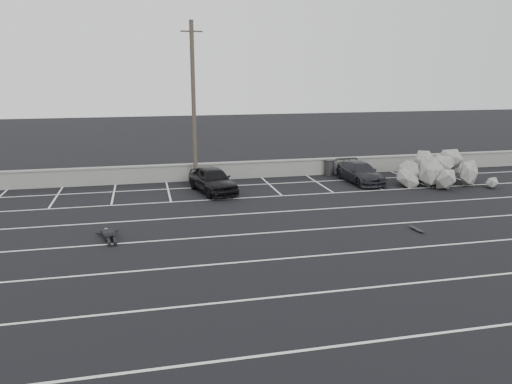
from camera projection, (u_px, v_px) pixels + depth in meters
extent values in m
plane|color=black|center=(322.00, 255.00, 18.45)|extent=(120.00, 120.00, 0.00)
cube|color=gray|center=(246.00, 170.00, 31.59)|extent=(50.00, 0.35, 1.00)
cube|color=gray|center=(246.00, 162.00, 31.47)|extent=(50.00, 0.45, 0.08)
cube|color=silver|center=(403.00, 338.00, 12.77)|extent=(36.00, 0.10, 0.01)
cube|color=silver|center=(355.00, 289.00, 15.61)|extent=(36.00, 0.10, 0.01)
cube|color=silver|center=(322.00, 255.00, 18.45)|extent=(36.00, 0.10, 0.01)
cube|color=silver|center=(298.00, 231.00, 21.29)|extent=(36.00, 0.10, 0.01)
cube|color=silver|center=(279.00, 212.00, 24.13)|extent=(36.00, 0.10, 0.01)
cube|color=silver|center=(264.00, 197.00, 26.98)|extent=(36.00, 0.10, 0.01)
cube|color=silver|center=(253.00, 185.00, 29.82)|extent=(36.00, 0.10, 0.01)
cube|color=silver|center=(56.00, 197.00, 26.98)|extent=(0.10, 5.00, 0.01)
cube|color=silver|center=(114.00, 194.00, 27.62)|extent=(0.10, 5.00, 0.01)
cube|color=silver|center=(168.00, 191.00, 28.27)|extent=(0.10, 5.00, 0.01)
cube|color=silver|center=(221.00, 188.00, 28.91)|extent=(0.10, 5.00, 0.01)
cube|color=silver|center=(271.00, 186.00, 29.56)|extent=(0.10, 5.00, 0.01)
cube|color=silver|center=(319.00, 183.00, 30.20)|extent=(0.10, 5.00, 0.01)
cube|color=silver|center=(365.00, 181.00, 30.85)|extent=(0.10, 5.00, 0.01)
cube|color=silver|center=(409.00, 179.00, 31.50)|extent=(0.10, 5.00, 0.01)
cube|color=silver|center=(451.00, 176.00, 32.14)|extent=(0.10, 5.00, 0.01)
imported|color=black|center=(213.00, 180.00, 27.83)|extent=(2.65, 4.52, 1.45)
imported|color=black|center=(360.00, 173.00, 30.35)|extent=(1.93, 4.27, 1.21)
cylinder|color=#4C4238|center=(194.00, 105.00, 29.13)|extent=(0.25, 0.25, 9.43)
cube|color=#4C4238|center=(191.00, 31.00, 28.16)|extent=(1.26, 0.08, 0.08)
cylinder|color=#28282B|center=(329.00, 168.00, 32.40)|extent=(0.72, 0.72, 0.97)
cylinder|color=#28282B|center=(330.00, 160.00, 32.28)|extent=(0.80, 0.80, 0.05)
cube|color=black|center=(417.00, 229.00, 21.25)|extent=(0.24, 0.74, 0.02)
cube|color=#28282B|center=(414.00, 228.00, 21.48)|extent=(0.15, 0.06, 0.04)
cube|color=#28282B|center=(420.00, 231.00, 21.04)|extent=(0.15, 0.06, 0.04)
cylinder|color=black|center=(412.00, 229.00, 21.46)|extent=(0.03, 0.05, 0.05)
cylinder|color=black|center=(415.00, 228.00, 21.52)|extent=(0.03, 0.05, 0.05)
cylinder|color=black|center=(418.00, 232.00, 21.02)|extent=(0.03, 0.05, 0.05)
cylinder|color=black|center=(422.00, 232.00, 21.07)|extent=(0.03, 0.05, 0.05)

